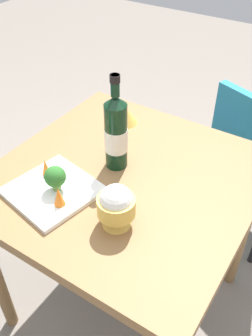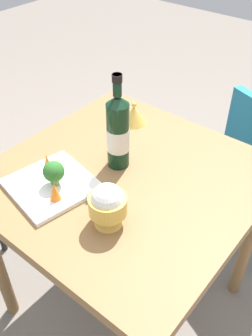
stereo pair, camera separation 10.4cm
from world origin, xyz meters
name	(u,v)px [view 1 (the left image)]	position (x,y,z in m)	size (l,w,h in m)	color
ground_plane	(126,298)	(0.00, 0.00, 0.00)	(8.00, 8.00, 0.00)	gray
dining_table	(126,196)	(0.00, 0.00, 0.66)	(0.85, 0.85, 0.76)	olive
wine_bottle	(116,133)	(0.06, -0.03, 0.89)	(0.08, 0.08, 0.34)	black
rice_bowl	(116,206)	(-0.10, 0.20, 0.83)	(0.11, 0.11, 0.14)	gold
rice_bowl_lid	(125,114)	(0.18, -0.27, 0.80)	(0.10, 0.10, 0.09)	gold
serving_plate	(53,190)	(0.15, 0.20, 0.77)	(0.29, 0.29, 0.02)	white
broccoli_floret	(55,177)	(0.14, 0.19, 0.82)	(0.07, 0.07, 0.09)	#729E4C
carrot_garnish_left	(59,197)	(0.08, 0.24, 0.81)	(0.03, 0.03, 0.06)	orange
carrot_garnish_right	(46,167)	(0.21, 0.15, 0.80)	(0.03, 0.03, 0.06)	orange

